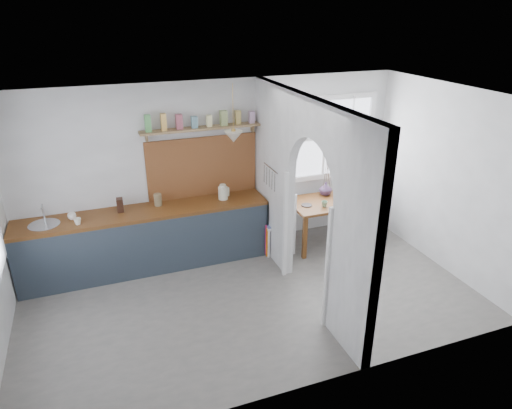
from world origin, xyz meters
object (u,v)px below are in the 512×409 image
object	(u,v)px
kettle	(223,192)
vase	(326,189)
chair_left	(278,221)
dining_table	(326,222)
chair_right	(368,210)

from	to	relation	value
kettle	vase	size ratio (longest dim) A/B	1.06
chair_left	vase	bearing A→B (deg)	106.68
vase	dining_table	bearing A→B (deg)	-111.83
dining_table	kettle	world-z (taller)	kettle
kettle	vase	world-z (taller)	kettle
vase	kettle	bearing A→B (deg)	179.31
vase	chair_left	bearing A→B (deg)	-168.78
dining_table	vase	xyz separation A→B (m)	(0.10, 0.25, 0.47)
chair_left	kettle	size ratio (longest dim) A/B	4.36
chair_left	chair_right	xyz separation A→B (m)	(1.61, -0.03, -0.06)
chair_right	kettle	xyz separation A→B (m)	(-2.41, 0.23, 0.58)
dining_table	chair_left	world-z (taller)	chair_left
chair_left	chair_right	bearing A→B (deg)	94.33
dining_table	chair_right	world-z (taller)	chair_right
chair_left	kettle	xyz separation A→B (m)	(-0.80, 0.20, 0.52)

